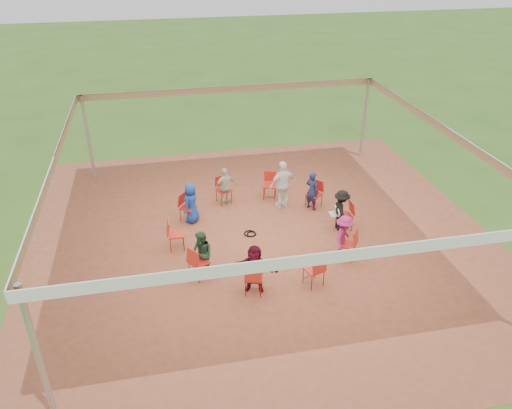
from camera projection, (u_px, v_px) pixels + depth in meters
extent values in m
plane|color=#32581B|center=(263.00, 238.00, 14.30)|extent=(80.00, 80.00, 0.00)
plane|color=brown|center=(263.00, 238.00, 14.29)|extent=(13.00, 13.00, 0.00)
cylinder|color=#B2B2B7|center=(38.00, 355.00, 8.40)|extent=(0.12, 0.12, 3.00)
cylinder|color=#B2B2B7|center=(88.00, 139.00, 16.95)|extent=(0.12, 0.12, 3.00)
cylinder|color=#B2B2B7|center=(364.00, 119.00, 18.73)|extent=(0.12, 0.12, 3.00)
plane|color=white|center=(264.00, 140.00, 12.83)|extent=(10.30, 10.30, 0.00)
cube|color=white|center=(329.00, 258.00, 8.49)|extent=(10.30, 0.03, 0.24)
cube|color=white|center=(232.00, 89.00, 17.29)|extent=(10.30, 0.03, 0.24)
cube|color=white|center=(55.00, 161.00, 11.98)|extent=(0.03, 10.30, 0.24)
cube|color=white|center=(445.00, 130.00, 13.80)|extent=(0.03, 10.30, 0.24)
imported|color=black|center=(341.00, 210.00, 14.41)|extent=(0.41, 0.82, 1.26)
imported|color=#1B2143|center=(312.00, 191.00, 15.49)|extent=(0.52, 0.55, 1.26)
imported|color=beige|center=(225.00, 187.00, 15.74)|extent=(0.82, 0.59, 1.26)
imported|color=navy|center=(191.00, 203.00, 14.80)|extent=(0.64, 0.70, 1.26)
imported|color=#26482F|center=(202.00, 254.00, 12.48)|extent=(0.65, 0.70, 1.26)
imported|color=#3E0716|center=(254.00, 268.00, 11.97)|extent=(1.25, 0.77, 1.26)
imported|color=#931C5E|center=(344.00, 237.00, 13.17)|extent=(0.80, 0.90, 1.26)
imported|color=white|center=(283.00, 185.00, 15.51)|extent=(1.00, 0.68, 1.57)
torus|color=black|center=(250.00, 234.00, 14.47)|extent=(0.47, 0.47, 0.03)
torus|color=black|center=(252.00, 234.00, 14.44)|extent=(0.38, 0.38, 0.03)
cube|color=#B7B7BC|center=(334.00, 214.00, 14.42)|extent=(0.23, 0.33, 0.02)
cube|color=#B7B7BC|center=(338.00, 210.00, 14.38)|extent=(0.07, 0.33, 0.21)
cube|color=#CCE0FF|center=(337.00, 210.00, 14.38)|extent=(0.05, 0.29, 0.18)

